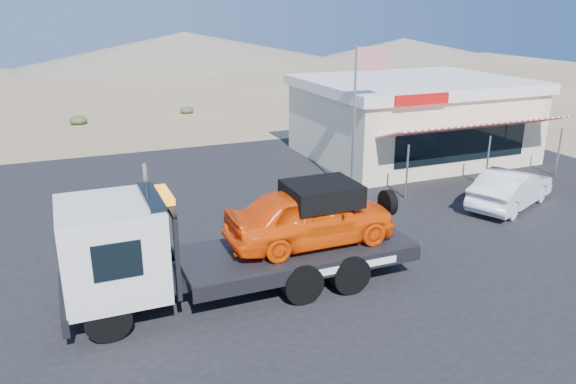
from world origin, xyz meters
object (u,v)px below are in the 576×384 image
(tow_truck, at_px, (236,236))
(white_sedan, at_px, (511,188))
(jerky_store, at_px, (411,117))
(flagpole, at_px, (360,103))

(tow_truck, relative_size, white_sedan, 2.05)
(white_sedan, bearing_deg, jerky_store, -30.21)
(white_sedan, distance_m, jerky_store, 8.15)
(jerky_store, bearing_deg, flagpole, -141.21)
(jerky_store, relative_size, flagpole, 1.73)
(white_sedan, height_order, flagpole, flagpole)
(tow_truck, xyz_separation_m, jerky_store, (12.53, 10.47, 0.34))
(tow_truck, height_order, jerky_store, jerky_store)
(tow_truck, height_order, white_sedan, tow_truck)
(jerky_store, bearing_deg, white_sedan, -96.20)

